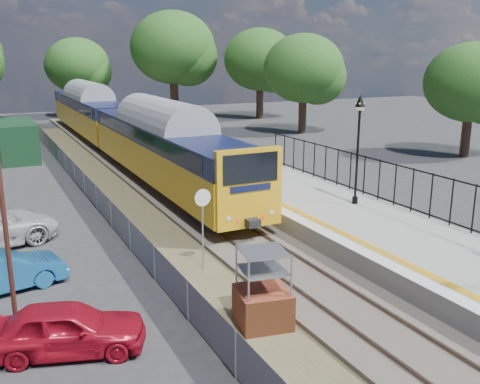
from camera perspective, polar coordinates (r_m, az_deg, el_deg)
ground at (r=16.15m, az=10.18°, el=-11.77°), size 120.00×120.00×0.00m
track_bed at (r=23.84m, az=-4.57°, el=-2.60°), size 5.90×80.00×0.29m
platform at (r=24.39m, az=7.15°, el=-1.40°), size 5.00×70.00×0.90m
platform_edge at (r=23.23m, az=2.92°, el=-0.94°), size 0.90×70.00×0.01m
victorian_lamp_north at (r=22.67m, az=12.59°, el=7.10°), size 0.44×0.44×4.60m
palisade_fence at (r=21.27m, az=21.17°, el=-0.78°), size 0.12×26.00×2.00m
wire_fence at (r=24.85m, az=-14.61°, el=-1.10°), size 0.06×52.00×1.20m
tree_line at (r=54.51m, az=-15.84°, el=13.48°), size 56.80×43.80×11.88m
train at (r=38.80m, az=-12.98°, el=7.12°), size 2.82×40.83×3.51m
brick_plinth at (r=14.36m, az=2.46°, el=-10.39°), size 1.57×1.57×2.18m
speed_sign at (r=17.55m, az=-4.00°, el=-2.54°), size 0.58×0.12×2.86m
carpark_lamp at (r=13.93m, az=-24.17°, el=0.54°), size 0.25×0.50×7.07m
car_red at (r=14.00m, az=-18.03°, el=-13.66°), size 4.08×2.59×1.29m
car_blue at (r=18.06m, az=-24.18°, el=-7.79°), size 4.01×2.11×1.26m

